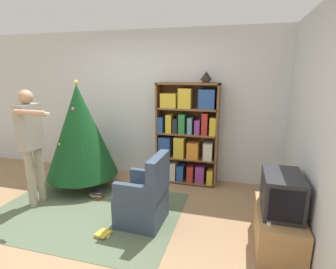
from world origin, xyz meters
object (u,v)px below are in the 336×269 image
object	(u,v)px
bookshelf	(187,135)
table_lamp	(206,76)
television	(282,193)
armchair	(145,199)
standing_person	(31,139)
christmas_tree	(80,131)

from	to	relation	value
bookshelf	table_lamp	xyz separation A→B (m)	(0.29, 0.01, 0.98)
television	armchair	distance (m)	1.62
standing_person	table_lamp	xyz separation A→B (m)	(2.24, 1.35, 0.84)
bookshelf	standing_person	distance (m)	2.37
armchair	table_lamp	world-z (taller)	table_lamp
bookshelf	table_lamp	distance (m)	1.02
bookshelf	television	size ratio (longest dim) A/B	2.91
standing_person	table_lamp	world-z (taller)	table_lamp
standing_person	table_lamp	distance (m)	2.74
television	armchair	world-z (taller)	armchair
christmas_tree	armchair	size ratio (longest dim) A/B	1.93
table_lamp	bookshelf	bearing A→B (deg)	-178.04
table_lamp	christmas_tree	bearing A→B (deg)	-161.31
standing_person	table_lamp	size ratio (longest dim) A/B	8.32
christmas_tree	table_lamp	xyz separation A→B (m)	(1.93, 0.65, 0.87)
television	armchair	xyz separation A→B (m)	(-1.58, 0.05, -0.32)
television	table_lamp	xyz separation A→B (m)	(-1.03, 1.46, 1.18)
table_lamp	television	bearing A→B (deg)	-54.82
bookshelf	christmas_tree	distance (m)	1.76
television	christmas_tree	world-z (taller)	christmas_tree
standing_person	table_lamp	bearing A→B (deg)	123.04
bookshelf	armchair	world-z (taller)	bookshelf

